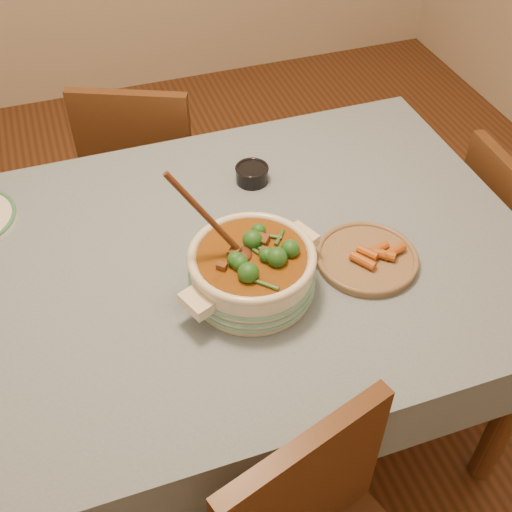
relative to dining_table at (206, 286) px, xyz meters
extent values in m
plane|color=#472914|center=(0.00, 0.00, -0.66)|extent=(4.50, 4.50, 0.00)
cube|color=brown|center=(0.00, 0.00, 0.06)|extent=(1.60, 1.00, 0.05)
cube|color=gray|center=(0.00, 0.00, 0.09)|extent=(1.68, 1.08, 0.01)
cylinder|color=brown|center=(0.73, -0.43, -0.31)|extent=(0.07, 0.07, 0.70)
cylinder|color=brown|center=(0.73, 0.43, -0.31)|extent=(0.07, 0.07, 0.70)
cylinder|color=#F0E5C9|center=(0.08, -0.13, 0.15)|extent=(0.38, 0.38, 0.11)
torus|color=#F0E5C9|center=(0.08, -0.13, 0.20)|extent=(0.30, 0.30, 0.02)
cube|color=#F0E5C9|center=(0.23, -0.07, 0.16)|extent=(0.07, 0.09, 0.03)
cube|color=#F0E5C9|center=(-0.07, -0.19, 0.16)|extent=(0.07, 0.09, 0.03)
cylinder|color=brown|center=(0.08, -0.13, 0.20)|extent=(0.25, 0.25, 0.02)
cylinder|color=black|center=(0.22, 0.27, 0.11)|extent=(0.10, 0.10, 0.05)
torus|color=black|center=(0.22, 0.27, 0.14)|extent=(0.10, 0.10, 0.01)
cylinder|color=black|center=(0.22, 0.27, 0.13)|extent=(0.08, 0.08, 0.01)
cylinder|color=#927151|center=(0.38, -0.13, 0.10)|extent=(0.29, 0.29, 0.02)
torus|color=#927151|center=(0.38, -0.13, 0.11)|extent=(0.26, 0.26, 0.01)
cube|color=#56321A|center=(0.02, 0.88, -0.24)|extent=(0.52, 0.52, 0.04)
cube|color=#56321A|center=(-0.05, 0.72, -0.03)|extent=(0.37, 0.19, 0.42)
cylinder|color=#56321A|center=(0.24, 0.97, -0.45)|extent=(0.04, 0.04, 0.42)
cylinder|color=#56321A|center=(-0.06, 1.10, -0.45)|extent=(0.04, 0.04, 0.42)
cylinder|color=#56321A|center=(0.11, 0.66, -0.45)|extent=(0.04, 0.04, 0.42)
cylinder|color=#56321A|center=(-0.20, 0.80, -0.45)|extent=(0.04, 0.04, 0.42)
cube|color=#56321A|center=(0.03, -0.60, -0.02)|extent=(0.39, 0.16, 0.43)
cube|color=#56321A|center=(0.91, 0.03, -0.06)|extent=(0.05, 0.38, 0.40)
cylinder|color=#56321A|center=(0.92, -0.13, -0.46)|extent=(0.04, 0.04, 0.40)
cylinder|color=#56321A|center=(0.93, 0.19, -0.46)|extent=(0.04, 0.04, 0.40)
camera|label=1|loc=(-0.25, -1.11, 1.22)|focal=45.00mm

